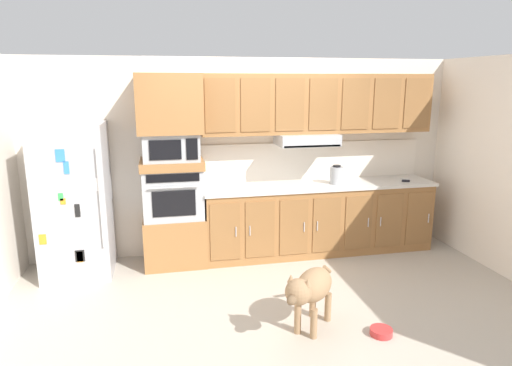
# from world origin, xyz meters

# --- Properties ---
(ground_plane) EXTENTS (9.60, 9.60, 0.00)m
(ground_plane) POSITION_xyz_m (0.00, 0.00, 0.00)
(ground_plane) COLOR #B2A899
(back_kitchen_wall) EXTENTS (6.20, 0.12, 2.50)m
(back_kitchen_wall) POSITION_xyz_m (0.00, 1.11, 1.25)
(back_kitchen_wall) COLOR silver
(back_kitchen_wall) RESTS_ON ground
(side_panel_right) EXTENTS (0.12, 7.10, 2.50)m
(side_panel_right) POSITION_xyz_m (2.80, 0.00, 1.25)
(side_panel_right) COLOR white
(side_panel_right) RESTS_ON ground
(refrigerator) EXTENTS (0.76, 0.73, 1.76)m
(refrigerator) POSITION_xyz_m (-2.07, 0.68, 0.88)
(refrigerator) COLOR #ADADB2
(refrigerator) RESTS_ON ground
(oven_base_cabinet) EXTENTS (0.74, 0.62, 0.60)m
(oven_base_cabinet) POSITION_xyz_m (-0.96, 0.75, 0.30)
(oven_base_cabinet) COLOR #996638
(oven_base_cabinet) RESTS_ON ground
(built_in_oven) EXTENTS (0.70, 0.62, 0.60)m
(built_in_oven) POSITION_xyz_m (-0.96, 0.75, 0.90)
(built_in_oven) COLOR #A8AAAF
(built_in_oven) RESTS_ON oven_base_cabinet
(appliance_mid_shelf) EXTENTS (0.74, 0.62, 0.10)m
(appliance_mid_shelf) POSITION_xyz_m (-0.96, 0.75, 1.25)
(appliance_mid_shelf) COLOR #996638
(appliance_mid_shelf) RESTS_ON built_in_oven
(microwave) EXTENTS (0.64, 0.54, 0.32)m
(microwave) POSITION_xyz_m (-0.96, 0.75, 1.46)
(microwave) COLOR #A8AAAF
(microwave) RESTS_ON appliance_mid_shelf
(appliance_upper_cabinet) EXTENTS (0.74, 0.62, 0.68)m
(appliance_upper_cabinet) POSITION_xyz_m (-0.96, 0.75, 1.96)
(appliance_upper_cabinet) COLOR #996638
(appliance_upper_cabinet) RESTS_ON microwave
(lower_cabinet_run) EXTENTS (2.98, 0.63, 0.88)m
(lower_cabinet_run) POSITION_xyz_m (0.90, 0.75, 0.44)
(lower_cabinet_run) COLOR #996638
(lower_cabinet_run) RESTS_ON ground
(countertop_slab) EXTENTS (3.02, 0.64, 0.04)m
(countertop_slab) POSITION_xyz_m (0.90, 0.75, 0.90)
(countertop_slab) COLOR beige
(countertop_slab) RESTS_ON lower_cabinet_run
(backsplash_panel) EXTENTS (3.02, 0.02, 0.50)m
(backsplash_panel) POSITION_xyz_m (0.90, 1.04, 1.17)
(backsplash_panel) COLOR white
(backsplash_panel) RESTS_ON countertop_slab
(upper_cabinet_with_hood) EXTENTS (2.98, 0.48, 0.88)m
(upper_cabinet_with_hood) POSITION_xyz_m (0.89, 0.87, 1.90)
(upper_cabinet_with_hood) COLOR #996638
(upper_cabinet_with_hood) RESTS_ON backsplash_panel
(screwdriver) EXTENTS (0.15, 0.16, 0.03)m
(screwdriver) POSITION_xyz_m (2.05, 0.62, 0.93)
(screwdriver) COLOR black
(screwdriver) RESTS_ON countertop_slab
(electric_kettle) EXTENTS (0.17, 0.17, 0.24)m
(electric_kettle) POSITION_xyz_m (1.11, 0.70, 1.03)
(electric_kettle) COLOR #A8AAAF
(electric_kettle) RESTS_ON countertop_slab
(dog) EXTENTS (0.66, 0.72, 0.63)m
(dog) POSITION_xyz_m (0.17, -1.09, 0.42)
(dog) COLOR #997551
(dog) RESTS_ON ground
(dog_food_bowl) EXTENTS (0.20, 0.20, 0.06)m
(dog_food_bowl) POSITION_xyz_m (0.77, -1.29, 0.03)
(dog_food_bowl) COLOR red
(dog_food_bowl) RESTS_ON ground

